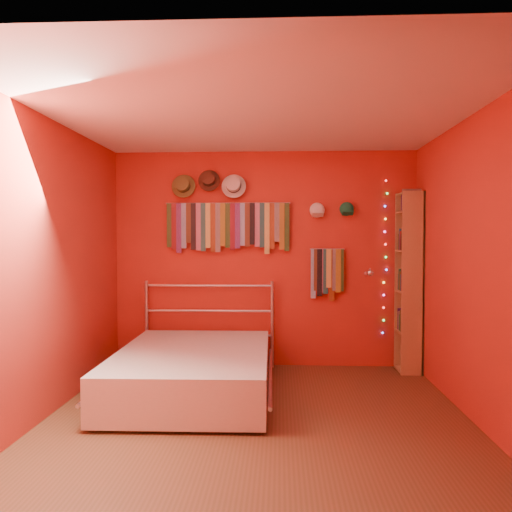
# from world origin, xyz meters

# --- Properties ---
(ground) EXTENTS (3.50, 3.50, 0.00)m
(ground) POSITION_xyz_m (0.00, 0.00, 0.00)
(ground) COLOR brown
(ground) RESTS_ON ground
(back_wall) EXTENTS (3.50, 0.02, 2.50)m
(back_wall) POSITION_xyz_m (0.00, 1.75, 1.25)
(back_wall) COLOR #A7211A
(back_wall) RESTS_ON ground
(right_wall) EXTENTS (0.02, 3.50, 2.50)m
(right_wall) POSITION_xyz_m (1.75, 0.00, 1.25)
(right_wall) COLOR #A7211A
(right_wall) RESTS_ON ground
(left_wall) EXTENTS (0.02, 3.50, 2.50)m
(left_wall) POSITION_xyz_m (-1.75, 0.00, 1.25)
(left_wall) COLOR #A7211A
(left_wall) RESTS_ON ground
(ceiling) EXTENTS (3.50, 3.50, 0.02)m
(ceiling) POSITION_xyz_m (0.00, 0.00, 2.50)
(ceiling) COLOR white
(ceiling) RESTS_ON back_wall
(tie_rack) EXTENTS (1.45, 0.03, 0.59)m
(tie_rack) POSITION_xyz_m (-0.42, 1.68, 1.65)
(tie_rack) COLOR silver
(tie_rack) RESTS_ON back_wall
(small_tie_rack) EXTENTS (0.40, 0.03, 0.60)m
(small_tie_rack) POSITION_xyz_m (0.73, 1.69, 1.12)
(small_tie_rack) COLOR silver
(small_tie_rack) RESTS_ON back_wall
(fedora_olive) EXTENTS (0.28, 0.15, 0.27)m
(fedora_olive) POSITION_xyz_m (-0.94, 1.66, 2.10)
(fedora_olive) COLOR brown
(fedora_olive) RESTS_ON back_wall
(fedora_brown) EXTENTS (0.25, 0.14, 0.25)m
(fedora_brown) POSITION_xyz_m (-0.64, 1.66, 2.17)
(fedora_brown) COLOR #49281A
(fedora_brown) RESTS_ON back_wall
(fedora_white) EXTENTS (0.28, 0.15, 0.28)m
(fedora_white) POSITION_xyz_m (-0.35, 1.65, 2.10)
(fedora_white) COLOR silver
(fedora_white) RESTS_ON back_wall
(cap_white) EXTENTS (0.18, 0.22, 0.18)m
(cap_white) POSITION_xyz_m (0.61, 1.70, 1.81)
(cap_white) COLOR white
(cap_white) RESTS_ON back_wall
(cap_green) EXTENTS (0.17, 0.21, 0.17)m
(cap_green) POSITION_xyz_m (0.95, 1.70, 1.82)
(cap_green) COLOR #1A7546
(cap_green) RESTS_ON back_wall
(fairy_lights) EXTENTS (0.06, 0.02, 1.77)m
(fairy_lights) POSITION_xyz_m (1.39, 1.71, 1.27)
(fairy_lights) COLOR #FF3333
(fairy_lights) RESTS_ON back_wall
(reading_lamp) EXTENTS (0.08, 0.32, 0.10)m
(reading_lamp) POSITION_xyz_m (1.18, 1.50, 1.11)
(reading_lamp) COLOR silver
(reading_lamp) RESTS_ON back_wall
(bookshelf) EXTENTS (0.25, 0.34, 2.00)m
(bookshelf) POSITION_xyz_m (1.66, 1.53, 1.02)
(bookshelf) COLOR #A37F49
(bookshelf) RESTS_ON ground
(bed) EXTENTS (1.53, 2.07, 1.00)m
(bed) POSITION_xyz_m (-0.64, 0.61, 0.23)
(bed) COLOR silver
(bed) RESTS_ON ground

